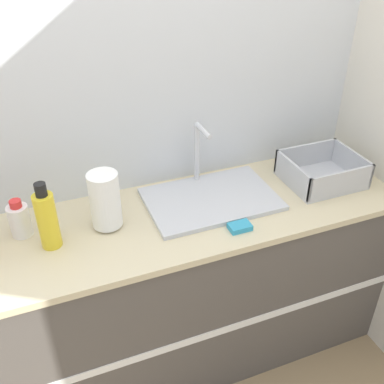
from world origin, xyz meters
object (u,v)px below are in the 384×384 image
at_px(sink, 210,196).
at_px(bottle_white_spray, 20,220).
at_px(paper_towel_roll, 105,201).
at_px(bottle_yellow, 47,219).
at_px(dish_rack, 322,173).

height_order(sink, bottle_white_spray, sink).
distance_m(paper_towel_roll, bottle_yellow, 0.23).
bearing_deg(bottle_white_spray, bottle_yellow, -47.78).
bearing_deg(dish_rack, bottle_white_spray, 175.87).
bearing_deg(bottle_yellow, paper_towel_roll, 10.17).
xyz_separation_m(paper_towel_roll, dish_rack, (1.01, -0.03, -0.08)).
distance_m(dish_rack, bottle_white_spray, 1.35).
xyz_separation_m(dish_rack, bottle_white_spray, (-1.34, 0.10, 0.03)).
xyz_separation_m(paper_towel_roll, bottle_yellow, (-0.23, -0.04, -0.00)).
distance_m(bottle_white_spray, bottle_yellow, 0.16).
bearing_deg(bottle_yellow, bottle_white_spray, 132.22).
xyz_separation_m(sink, bottle_white_spray, (-0.79, 0.05, 0.05)).
height_order(sink, bottle_yellow, sink).
bearing_deg(paper_towel_roll, bottle_yellow, -169.83).
relative_size(paper_towel_roll, dish_rack, 0.72).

